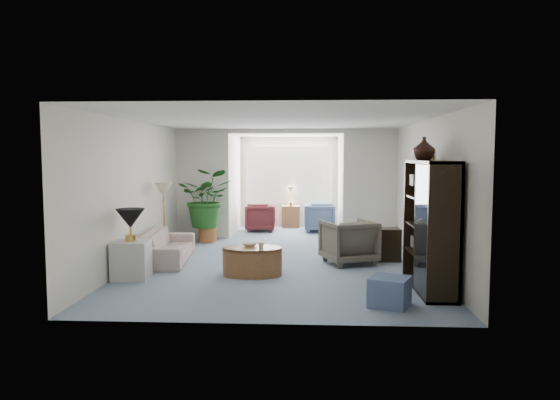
# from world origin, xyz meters

# --- Properties ---
(floor) EXTENTS (6.00, 6.00, 0.00)m
(floor) POSITION_xyz_m (0.00, 0.00, 0.00)
(floor) COLOR #859AAF
(floor) RESTS_ON ground
(sunroom_floor) EXTENTS (2.60, 2.60, 0.00)m
(sunroom_floor) POSITION_xyz_m (0.00, 4.10, 0.00)
(sunroom_floor) COLOR #859AAF
(sunroom_floor) RESTS_ON ground
(back_pier_left) EXTENTS (1.20, 0.12, 2.50)m
(back_pier_left) POSITION_xyz_m (-1.90, 3.00, 1.25)
(back_pier_left) COLOR silver
(back_pier_left) RESTS_ON ground
(back_pier_right) EXTENTS (1.20, 0.12, 2.50)m
(back_pier_right) POSITION_xyz_m (1.90, 3.00, 1.25)
(back_pier_right) COLOR silver
(back_pier_right) RESTS_ON ground
(back_header) EXTENTS (2.60, 0.12, 0.10)m
(back_header) POSITION_xyz_m (0.00, 3.00, 2.45)
(back_header) COLOR silver
(back_header) RESTS_ON back_pier_left
(window_pane) EXTENTS (2.20, 0.02, 1.50)m
(window_pane) POSITION_xyz_m (0.00, 5.18, 1.40)
(window_pane) COLOR white
(window_blinds) EXTENTS (2.20, 0.02, 1.50)m
(window_blinds) POSITION_xyz_m (0.00, 5.15, 1.40)
(window_blinds) COLOR white
(framed_picture) EXTENTS (0.04, 0.50, 0.40)m
(framed_picture) POSITION_xyz_m (2.46, -0.10, 1.70)
(framed_picture) COLOR #B0A58D
(sofa) EXTENTS (0.90, 1.94, 0.55)m
(sofa) POSITION_xyz_m (-2.02, 0.41, 0.27)
(sofa) COLOR beige
(sofa) RESTS_ON ground
(end_table) EXTENTS (0.58, 0.58, 0.59)m
(end_table) POSITION_xyz_m (-2.22, -0.94, 0.29)
(end_table) COLOR beige
(end_table) RESTS_ON ground
(table_lamp) EXTENTS (0.44, 0.44, 0.30)m
(table_lamp) POSITION_xyz_m (-2.22, -0.94, 0.94)
(table_lamp) COLOR black
(table_lamp) RESTS_ON end_table
(floor_lamp) EXTENTS (0.36, 0.36, 0.28)m
(floor_lamp) POSITION_xyz_m (-2.26, 1.06, 1.25)
(floor_lamp) COLOR beige
(floor_lamp) RESTS_ON ground
(coffee_table) EXTENTS (1.18, 1.18, 0.45)m
(coffee_table) POSITION_xyz_m (-0.38, -0.62, 0.23)
(coffee_table) COLOR #915F35
(coffee_table) RESTS_ON ground
(coffee_bowl) EXTENTS (0.29, 0.29, 0.06)m
(coffee_bowl) POSITION_xyz_m (-0.43, -0.52, 0.48)
(coffee_bowl) COLOR white
(coffee_bowl) RESTS_ON coffee_table
(coffee_cup) EXTENTS (0.12, 0.12, 0.09)m
(coffee_cup) POSITION_xyz_m (-0.23, -0.72, 0.50)
(coffee_cup) COLOR silver
(coffee_cup) RESTS_ON coffee_table
(wingback_chair) EXTENTS (1.08, 1.09, 0.78)m
(wingback_chair) POSITION_xyz_m (1.22, 0.38, 0.39)
(wingback_chair) COLOR #665F50
(wingback_chair) RESTS_ON ground
(side_table_dark) EXTENTS (0.49, 0.40, 0.59)m
(side_table_dark) POSITION_xyz_m (1.92, 0.68, 0.29)
(side_table_dark) COLOR black
(side_table_dark) RESTS_ON ground
(entertainment_cabinet) EXTENTS (0.44, 1.65, 1.83)m
(entertainment_cabinet) POSITION_xyz_m (2.23, -1.33, 0.92)
(entertainment_cabinet) COLOR black
(entertainment_cabinet) RESTS_ON ground
(cabinet_urn) EXTENTS (0.33, 0.33, 0.35)m
(cabinet_urn) POSITION_xyz_m (2.23, -0.83, 2.00)
(cabinet_urn) COLOR black
(cabinet_urn) RESTS_ON entertainment_cabinet
(ottoman) EXTENTS (0.61, 0.61, 0.37)m
(ottoman) POSITION_xyz_m (1.54, -2.21, 0.19)
(ottoman) COLOR slate
(ottoman) RESTS_ON ground
(plant_pot) EXTENTS (0.40, 0.40, 0.32)m
(plant_pot) POSITION_xyz_m (-1.71, 2.53, 0.16)
(plant_pot) COLOR #96542B
(plant_pot) RESTS_ON ground
(house_plant) EXTENTS (1.16, 1.01, 1.29)m
(house_plant) POSITION_xyz_m (-1.71, 2.53, 0.97)
(house_plant) COLOR #20561D
(house_plant) RESTS_ON plant_pot
(sunroom_chair_blue) EXTENTS (0.78, 0.76, 0.69)m
(sunroom_chair_blue) POSITION_xyz_m (0.81, 4.21, 0.35)
(sunroom_chair_blue) COLOR slate
(sunroom_chair_blue) RESTS_ON ground
(sunroom_chair_maroon) EXTENTS (0.76, 0.74, 0.67)m
(sunroom_chair_maroon) POSITION_xyz_m (-0.69, 4.21, 0.34)
(sunroom_chair_maroon) COLOR maroon
(sunroom_chair_maroon) RESTS_ON ground
(sunroom_table) EXTENTS (0.48, 0.38, 0.57)m
(sunroom_table) POSITION_xyz_m (0.06, 4.96, 0.29)
(sunroom_table) COLOR #915F35
(sunroom_table) RESTS_ON ground
(shelf_clutter) EXTENTS (0.30, 1.01, 1.06)m
(shelf_clutter) POSITION_xyz_m (2.18, -1.32, 1.20)
(shelf_clutter) COLOR #5F5C59
(shelf_clutter) RESTS_ON entertainment_cabinet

